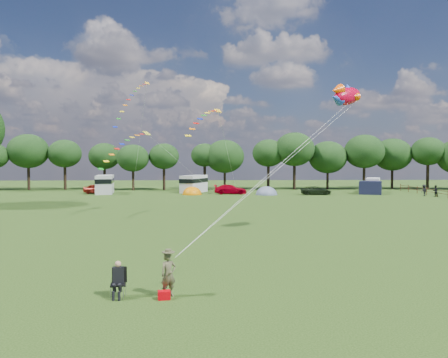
{
  "coord_description": "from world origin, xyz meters",
  "views": [
    {
      "loc": [
        -1.03,
        -23.16,
        5.4
      ],
      "look_at": [
        0.0,
        8.0,
        4.0
      ],
      "focal_mm": 35.0,
      "sensor_mm": 36.0,
      "label": 1
    }
  ],
  "objects_px": {
    "kite_flyer": "(168,275)",
    "camp_chair": "(118,275)",
    "car_c": "(230,189)",
    "walker_a": "(435,191)",
    "campervan_c": "(194,183)",
    "campervan_b": "(105,184)",
    "campervan_d": "(373,185)",
    "walker_b": "(424,190)",
    "car_d": "(316,191)",
    "fish_kite": "(345,96)",
    "car_a": "(98,189)",
    "tent_orange": "(192,194)",
    "tent_greyblue": "(266,195)"
  },
  "relations": [
    {
      "from": "car_d",
      "to": "kite_flyer",
      "type": "bearing_deg",
      "value": 162.23
    },
    {
      "from": "car_c",
      "to": "campervan_b",
      "type": "xyz_separation_m",
      "value": [
        -19.83,
        1.63,
        0.83
      ]
    },
    {
      "from": "campervan_d",
      "to": "kite_flyer",
      "type": "xyz_separation_m",
      "value": [
        -28.47,
        -53.56,
        -0.4
      ]
    },
    {
      "from": "campervan_b",
      "to": "camp_chair",
      "type": "bearing_deg",
      "value": -174.74
    },
    {
      "from": "kite_flyer",
      "to": "campervan_c",
      "type": "bearing_deg",
      "value": 62.86
    },
    {
      "from": "campervan_c",
      "to": "fish_kite",
      "type": "xyz_separation_m",
      "value": [
        12.21,
        -40.52,
        8.41
      ]
    },
    {
      "from": "campervan_b",
      "to": "tent_orange",
      "type": "bearing_deg",
      "value": -108.17
    },
    {
      "from": "car_d",
      "to": "tent_orange",
      "type": "bearing_deg",
      "value": 89.41
    },
    {
      "from": "car_c",
      "to": "tent_orange",
      "type": "xyz_separation_m",
      "value": [
        -5.96,
        -0.69,
        -0.71
      ]
    },
    {
      "from": "car_d",
      "to": "campervan_b",
      "type": "distance_m",
      "value": 33.08
    },
    {
      "from": "campervan_d",
      "to": "car_a",
      "type": "bearing_deg",
      "value": 114.96
    },
    {
      "from": "campervan_b",
      "to": "campervan_c",
      "type": "distance_m",
      "value": 14.13
    },
    {
      "from": "car_d",
      "to": "fish_kite",
      "type": "bearing_deg",
      "value": 171.56
    },
    {
      "from": "campervan_d",
      "to": "tent_greyblue",
      "type": "xyz_separation_m",
      "value": [
        -18.14,
        -4.32,
        -1.25
      ]
    },
    {
      "from": "campervan_b",
      "to": "campervan_d",
      "type": "bearing_deg",
      "value": -97.15
    },
    {
      "from": "campervan_c",
      "to": "kite_flyer",
      "type": "distance_m",
      "value": 54.35
    },
    {
      "from": "campervan_c",
      "to": "walker_b",
      "type": "xyz_separation_m",
      "value": [
        34.23,
        -8.18,
        -0.65
      ]
    },
    {
      "from": "camp_chair",
      "to": "walker_b",
      "type": "xyz_separation_m",
      "value": [
        35.23,
        46.19,
        -0.01
      ]
    },
    {
      "from": "tent_orange",
      "to": "car_c",
      "type": "bearing_deg",
      "value": 6.62
    },
    {
      "from": "car_c",
      "to": "walker_b",
      "type": "relative_size",
      "value": 2.87
    },
    {
      "from": "walker_a",
      "to": "campervan_b",
      "type": "bearing_deg",
      "value": -10.62
    },
    {
      "from": "campervan_d",
      "to": "kite_flyer",
      "type": "height_order",
      "value": "campervan_d"
    },
    {
      "from": "camp_chair",
      "to": "tent_orange",
      "type": "bearing_deg",
      "value": 79.71
    },
    {
      "from": "car_c",
      "to": "campervan_d",
      "type": "height_order",
      "value": "campervan_d"
    },
    {
      "from": "campervan_b",
      "to": "campervan_c",
      "type": "relative_size",
      "value": 1.01
    },
    {
      "from": "camp_chair",
      "to": "walker_a",
      "type": "height_order",
      "value": "walker_a"
    },
    {
      "from": "car_c",
      "to": "campervan_d",
      "type": "distance_m",
      "value": 23.76
    },
    {
      "from": "tent_greyblue",
      "to": "tent_orange",
      "type": "bearing_deg",
      "value": 175.76
    },
    {
      "from": "car_c",
      "to": "campervan_c",
      "type": "xyz_separation_m",
      "value": [
        -5.83,
        3.56,
        0.77
      ]
    },
    {
      "from": "car_c",
      "to": "camp_chair",
      "type": "height_order",
      "value": "car_c"
    },
    {
      "from": "car_c",
      "to": "walker_a",
      "type": "xyz_separation_m",
      "value": [
        29.37,
        -5.98,
        0.11
      ]
    },
    {
      "from": "tent_greyblue",
      "to": "fish_kite",
      "type": "distance_m",
      "value": 36.78
    },
    {
      "from": "tent_orange",
      "to": "car_a",
      "type": "bearing_deg",
      "value": 172.53
    },
    {
      "from": "campervan_d",
      "to": "walker_a",
      "type": "height_order",
      "value": "campervan_d"
    },
    {
      "from": "car_c",
      "to": "campervan_c",
      "type": "relative_size",
      "value": 0.79
    },
    {
      "from": "tent_orange",
      "to": "walker_a",
      "type": "distance_m",
      "value": 35.73
    },
    {
      "from": "fish_kite",
      "to": "car_a",
      "type": "bearing_deg",
      "value": 84.68
    },
    {
      "from": "tent_orange",
      "to": "kite_flyer",
      "type": "distance_m",
      "value": 50.1
    },
    {
      "from": "car_c",
      "to": "walker_a",
      "type": "height_order",
      "value": "walker_a"
    },
    {
      "from": "car_d",
      "to": "kite_flyer",
      "type": "distance_m",
      "value": 52.3
    },
    {
      "from": "kite_flyer",
      "to": "camp_chair",
      "type": "xyz_separation_m",
      "value": [
        -1.95,
        -0.03,
        -0.0
      ]
    },
    {
      "from": "car_c",
      "to": "tent_greyblue",
      "type": "xyz_separation_m",
      "value": [
        5.45,
        -1.54,
        -0.71
      ]
    },
    {
      "from": "car_a",
      "to": "campervan_d",
      "type": "xyz_separation_m",
      "value": [
        44.46,
        1.52,
        0.5
      ]
    },
    {
      "from": "camp_chair",
      "to": "walker_b",
      "type": "distance_m",
      "value": 58.09
    },
    {
      "from": "kite_flyer",
      "to": "fish_kite",
      "type": "distance_m",
      "value": 19.99
    },
    {
      "from": "car_c",
      "to": "tent_greyblue",
      "type": "bearing_deg",
      "value": -102.76
    },
    {
      "from": "kite_flyer",
      "to": "fish_kite",
      "type": "height_order",
      "value": "fish_kite"
    },
    {
      "from": "car_a",
      "to": "walker_a",
      "type": "xyz_separation_m",
      "value": [
        50.25,
        -7.25,
        0.07
      ]
    },
    {
      "from": "campervan_d",
      "to": "kite_flyer",
      "type": "bearing_deg",
      "value": 175.01
    },
    {
      "from": "car_c",
      "to": "fish_kite",
      "type": "height_order",
      "value": "fish_kite"
    }
  ]
}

